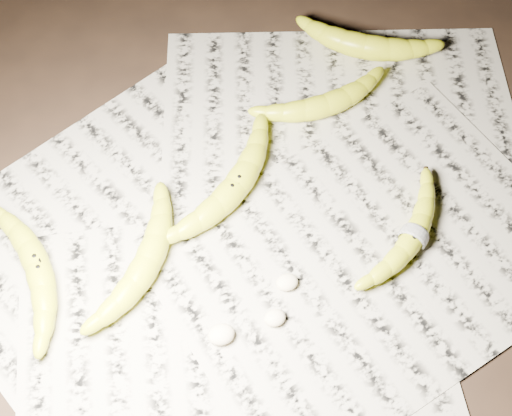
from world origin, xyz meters
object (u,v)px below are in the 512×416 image
object	(u,v)px
banana_left_b	(147,261)
banana_center	(235,186)
banana_upper_b	(365,45)
banana_upper_a	(325,104)
banana_taped	(414,235)
banana_left_a	(37,267)

from	to	relation	value
banana_left_b	banana_center	xyz separation A→B (m)	(0.15, 0.07, 0.00)
banana_upper_b	banana_upper_a	bearing A→B (deg)	-106.18
banana_left_b	banana_taped	distance (m)	0.37
banana_left_b	banana_upper_a	size ratio (longest dim) A/B	1.06
banana_taped	banana_upper_a	xyz separation A→B (m)	(-0.03, 0.25, 0.00)
banana_left_b	banana_upper_b	size ratio (longest dim) A/B	1.00
banana_taped	banana_left_b	bearing A→B (deg)	128.31
banana_center	banana_upper_a	size ratio (longest dim) A/B	1.15
banana_left_b	banana_upper_a	distance (m)	0.37
banana_center	banana_upper_b	world-z (taller)	same
banana_left_a	banana_upper_b	world-z (taller)	banana_upper_b
banana_upper_a	banana_upper_b	distance (m)	0.14
banana_upper_a	banana_upper_b	xyz separation A→B (m)	(0.11, 0.09, 0.00)
banana_taped	banana_upper_b	bearing A→B (deg)	38.19
banana_left_b	banana_taped	bearing A→B (deg)	-62.77
banana_center	banana_upper_b	distance (m)	0.34
banana_upper_b	banana_center	bearing A→B (deg)	-113.05
banana_left_b	banana_upper_b	world-z (taller)	banana_upper_b
banana_left_a	banana_center	size ratio (longest dim) A/B	0.95
banana_center	banana_taped	size ratio (longest dim) A/B	1.15
banana_left_a	banana_center	bearing A→B (deg)	-89.48
banana_center	banana_taped	world-z (taller)	banana_center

